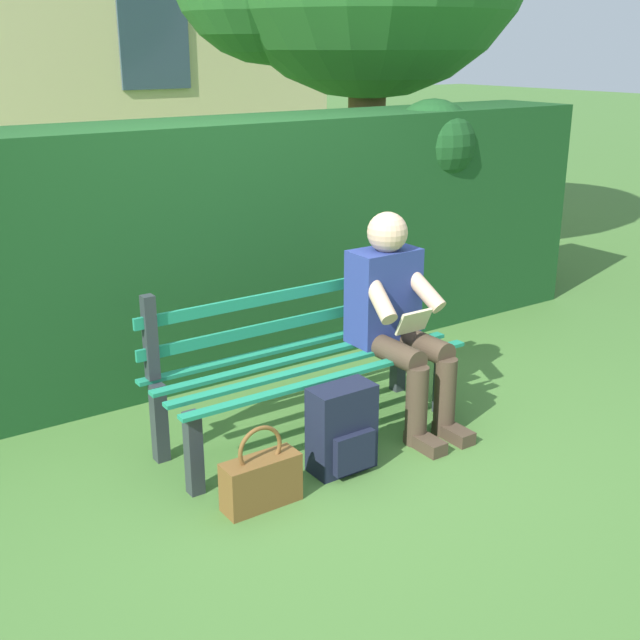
{
  "coord_description": "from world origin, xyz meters",
  "views": [
    {
      "loc": [
        2.18,
        3.27,
        2.0
      ],
      "look_at": [
        0.0,
        0.1,
        0.68
      ],
      "focal_mm": 45.25,
      "sensor_mm": 36.0,
      "label": 1
    }
  ],
  "objects_px": {
    "park_bench": "(302,359)",
    "handbag": "(261,479)",
    "person_seated": "(397,315)",
    "backpack": "(342,429)"
  },
  "relations": [
    {
      "from": "park_bench",
      "to": "person_seated",
      "type": "relative_size",
      "value": 1.47
    },
    {
      "from": "park_bench",
      "to": "person_seated",
      "type": "distance_m",
      "value": 0.57
    },
    {
      "from": "person_seated",
      "to": "backpack",
      "type": "height_order",
      "value": "person_seated"
    },
    {
      "from": "person_seated",
      "to": "backpack",
      "type": "relative_size",
      "value": 2.64
    },
    {
      "from": "park_bench",
      "to": "person_seated",
      "type": "height_order",
      "value": "person_seated"
    },
    {
      "from": "park_bench",
      "to": "backpack",
      "type": "height_order",
      "value": "park_bench"
    },
    {
      "from": "backpack",
      "to": "handbag",
      "type": "xyz_separation_m",
      "value": [
        0.5,
        0.06,
        -0.08
      ]
    },
    {
      "from": "park_bench",
      "to": "handbag",
      "type": "distance_m",
      "value": 0.84
    },
    {
      "from": "park_bench",
      "to": "handbag",
      "type": "xyz_separation_m",
      "value": [
        0.58,
        0.53,
        -0.29
      ]
    },
    {
      "from": "backpack",
      "to": "person_seated",
      "type": "bearing_deg",
      "value": -152.72
    }
  ]
}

